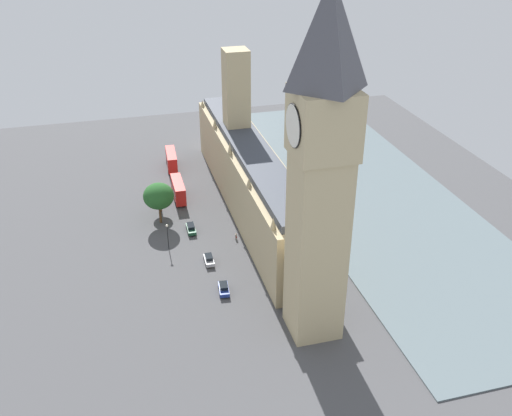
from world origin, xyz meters
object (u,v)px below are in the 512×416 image
at_px(car_silver_corner, 209,259).
at_px(plane_tree_trailing, 159,196).
at_px(street_lamp_midblock, 167,232).
at_px(plane_tree_far_end, 159,191).
at_px(double_decker_bus_opposite_hall, 178,189).
at_px(car_dark_green_leading, 191,228).
at_px(double_decker_bus_near_tower, 171,159).
at_px(clock_tower, 321,169).
at_px(pedestrian_under_trees, 236,237).
at_px(car_blue_kerbside, 224,288).
at_px(parliament_building, 250,174).

bearing_deg(car_silver_corner, plane_tree_trailing, -66.92).
bearing_deg(street_lamp_midblock, plane_tree_far_end, -91.23).
relative_size(double_decker_bus_opposite_hall, plane_tree_far_end, 1.45).
height_order(car_dark_green_leading, plane_tree_trailing, plane_tree_trailing).
bearing_deg(street_lamp_midblock, double_decker_bus_near_tower, -98.74).
bearing_deg(clock_tower, plane_tree_trailing, -64.32).
bearing_deg(pedestrian_under_trees, street_lamp_midblock, -5.80).
bearing_deg(street_lamp_midblock, clock_tower, 123.06).
bearing_deg(clock_tower, plane_tree_far_end, -67.42).
xyz_separation_m(double_decker_bus_opposite_hall, plane_tree_trailing, (5.77, 10.57, 4.22)).
bearing_deg(pedestrian_under_trees, plane_tree_trailing, -44.09).
bearing_deg(plane_tree_trailing, plane_tree_far_end, -96.79).
relative_size(double_decker_bus_opposite_hall, car_dark_green_leading, 2.19).
relative_size(double_decker_bus_opposite_hall, car_silver_corner, 2.50).
distance_m(double_decker_bus_opposite_hall, car_blue_kerbside, 40.67).
relative_size(parliament_building, car_blue_kerbside, 17.03).
height_order(clock_tower, double_decker_bus_opposite_hall, clock_tower).
distance_m(car_blue_kerbside, plane_tree_far_end, 36.46).
relative_size(plane_tree_far_end, street_lamp_midblock, 1.20).
bearing_deg(pedestrian_under_trees, double_decker_bus_near_tower, -84.36).
distance_m(parliament_building, street_lamp_midblock, 26.17).
bearing_deg(car_blue_kerbside, car_silver_corner, -79.08).
xyz_separation_m(car_silver_corner, street_lamp_midblock, (7.33, -7.55, 3.37)).
height_order(parliament_building, plane_tree_far_end, parliament_building).
height_order(car_silver_corner, car_blue_kerbside, same).
xyz_separation_m(car_dark_green_leading, pedestrian_under_trees, (-9.06, 5.83, -0.20)).
bearing_deg(car_silver_corner, parliament_building, -121.86).
bearing_deg(double_decker_bus_near_tower, car_dark_green_leading, 92.53).
bearing_deg(double_decker_bus_near_tower, car_silver_corner, 94.52).
relative_size(car_silver_corner, plane_tree_trailing, 0.43).
height_order(car_blue_kerbside, street_lamp_midblock, street_lamp_midblock).
distance_m(parliament_building, car_silver_corner, 27.05).
xyz_separation_m(double_decker_bus_opposite_hall, car_blue_kerbside, (-2.67, 40.55, -1.75)).
distance_m(double_decker_bus_opposite_hall, car_silver_corner, 30.14).
relative_size(double_decker_bus_opposite_hall, street_lamp_midblock, 1.74).
relative_size(clock_tower, plane_tree_far_end, 8.16).
distance_m(parliament_building, car_blue_kerbside, 35.66).
bearing_deg(parliament_building, pedestrian_under_trees, 64.11).
bearing_deg(double_decker_bus_opposite_hall, pedestrian_under_trees, 113.54).
xyz_separation_m(double_decker_bus_near_tower, car_blue_kerbside, (-1.83, 59.31, -1.75)).
bearing_deg(double_decker_bus_near_tower, double_decker_bus_opposite_hall, 90.79).
xyz_separation_m(pedestrian_under_trees, street_lamp_midblock, (14.89, 0.08, 3.57)).
bearing_deg(plane_tree_trailing, pedestrian_under_trees, 142.00).
bearing_deg(clock_tower, parliament_building, -90.89).
relative_size(double_decker_bus_near_tower, plane_tree_trailing, 1.08).
height_order(clock_tower, pedestrian_under_trees, clock_tower).
bearing_deg(double_decker_bus_opposite_hall, car_blue_kerbside, 94.58).
height_order(pedestrian_under_trees, plane_tree_trailing, plane_tree_trailing).
relative_size(clock_tower, car_dark_green_leading, 12.36).
height_order(car_blue_kerbside, pedestrian_under_trees, car_blue_kerbside).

